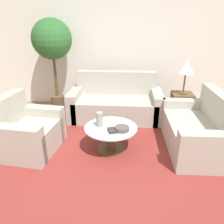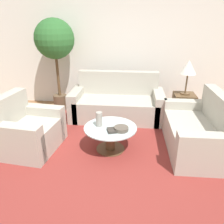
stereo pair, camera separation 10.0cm
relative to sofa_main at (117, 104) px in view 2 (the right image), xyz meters
The scene contains 13 objects.
ground_plane 1.93m from the sofa_main, 93.09° to the right, with size 14.00×14.00×0.00m, color #8E603D.
wall_back 1.30m from the sofa_main, 97.16° to the left, with size 10.00×0.06×2.60m.
rug 1.35m from the sofa_main, 90.09° to the right, with size 3.66×3.46×0.01m.
sofa_main is the anchor object (origin of this frame).
armchair 1.93m from the sofa_main, 133.66° to the right, with size 0.90×1.03×0.90m.
loveseat 1.81m from the sofa_main, 39.10° to the right, with size 0.85×1.49×0.91m.
coffee_table 1.32m from the sofa_main, 90.09° to the right, with size 0.82×0.82×0.40m.
side_table 1.35m from the sofa_main, ahead, with size 0.41×0.41×0.58m.
table_lamp 1.57m from the sofa_main, ahead, with size 0.30×0.30×0.66m.
potted_plant 1.83m from the sofa_main, 167.19° to the left, with size 0.83×0.83×1.99m.
vase 1.32m from the sofa_main, 97.90° to the right, with size 0.10×0.10×0.23m.
bowl 1.43m from the sofa_main, 83.06° to the right, with size 0.22×0.22×0.06m.
book_stack 1.46m from the sofa_main, 87.66° to the right, with size 0.22×0.20×0.04m.
Camera 2 is at (0.43, -2.41, 1.93)m, focal length 35.00 mm.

